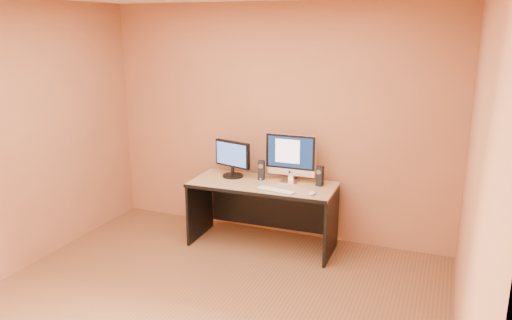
% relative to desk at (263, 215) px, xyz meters
% --- Properties ---
extents(floor, '(4.00, 4.00, 0.00)m').
position_rel_desk_xyz_m(floor, '(-0.01, -1.55, -0.36)').
color(floor, brown).
rests_on(floor, ground).
extents(walls, '(4.00, 4.00, 2.60)m').
position_rel_desk_xyz_m(walls, '(-0.01, -1.55, 0.94)').
color(walls, '#A36342').
rests_on(walls, ground).
extents(desk, '(1.56, 0.72, 0.71)m').
position_rel_desk_xyz_m(desk, '(0.00, 0.00, 0.00)').
color(desk, tan).
rests_on(desk, ground).
extents(imac, '(0.55, 0.21, 0.53)m').
position_rel_desk_xyz_m(imac, '(0.25, 0.15, 0.62)').
color(imac, silver).
rests_on(imac, desk).
extents(second_monitor, '(0.51, 0.34, 0.41)m').
position_rel_desk_xyz_m(second_monitor, '(-0.40, 0.11, 0.56)').
color(second_monitor, black).
rests_on(second_monitor, desk).
extents(speaker_left, '(0.07, 0.08, 0.21)m').
position_rel_desk_xyz_m(speaker_left, '(-0.06, 0.12, 0.46)').
color(speaker_left, black).
rests_on(speaker_left, desk).
extents(speaker_right, '(0.07, 0.08, 0.21)m').
position_rel_desk_xyz_m(speaker_right, '(0.59, 0.14, 0.46)').
color(speaker_right, black).
rests_on(speaker_right, desk).
extents(keyboard, '(0.43, 0.18, 0.02)m').
position_rel_desk_xyz_m(keyboard, '(0.22, -0.20, 0.37)').
color(keyboard, silver).
rests_on(keyboard, desk).
extents(mouse, '(0.07, 0.10, 0.03)m').
position_rel_desk_xyz_m(mouse, '(0.60, -0.18, 0.37)').
color(mouse, silver).
rests_on(mouse, desk).
extents(cable_a, '(0.05, 0.21, 0.01)m').
position_rel_desk_xyz_m(cable_a, '(0.29, 0.29, 0.36)').
color(cable_a, black).
rests_on(cable_a, desk).
extents(cable_b, '(0.07, 0.16, 0.01)m').
position_rel_desk_xyz_m(cable_b, '(0.27, 0.30, 0.36)').
color(cable_b, black).
rests_on(cable_b, desk).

